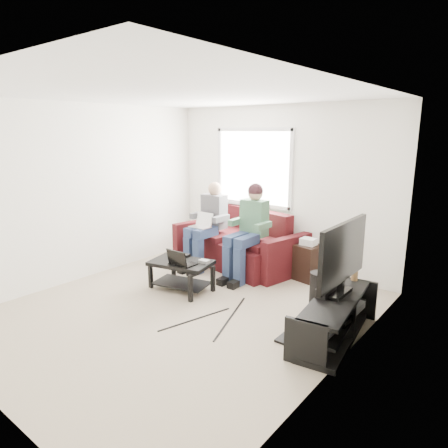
# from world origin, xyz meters

# --- Properties ---
(floor) EXTENTS (4.50, 4.50, 0.00)m
(floor) POSITION_xyz_m (0.00, 0.00, 0.00)
(floor) COLOR #C4AC98
(floor) RESTS_ON ground
(ceiling) EXTENTS (4.50, 4.50, 0.00)m
(ceiling) POSITION_xyz_m (0.00, 0.00, 2.60)
(ceiling) COLOR white
(ceiling) RESTS_ON wall_back
(wall_back) EXTENTS (4.50, 0.00, 4.50)m
(wall_back) POSITION_xyz_m (0.00, 2.25, 1.30)
(wall_back) COLOR white
(wall_back) RESTS_ON floor
(wall_left) EXTENTS (0.00, 4.50, 4.50)m
(wall_left) POSITION_xyz_m (-2.00, 0.00, 1.30)
(wall_left) COLOR white
(wall_left) RESTS_ON floor
(wall_right) EXTENTS (0.00, 4.50, 4.50)m
(wall_right) POSITION_xyz_m (2.00, 0.00, 1.30)
(wall_right) COLOR white
(wall_right) RESTS_ON floor
(window) EXTENTS (1.48, 0.04, 1.28)m
(window) POSITION_xyz_m (-0.50, 2.23, 1.60)
(window) COLOR white
(window) RESTS_ON wall_back
(sofa) EXTENTS (2.16, 1.26, 0.92)m
(sofa) POSITION_xyz_m (-0.45, 1.82, 0.34)
(sofa) COLOR #431013
(sofa) RESTS_ON floor
(person_left) EXTENTS (0.40, 0.70, 1.39)m
(person_left) POSITION_xyz_m (-0.85, 1.46, 0.77)
(person_left) COLOR navy
(person_left) RESTS_ON sofa
(person_right) EXTENTS (0.40, 0.71, 1.43)m
(person_right) POSITION_xyz_m (-0.05, 1.48, 0.83)
(person_right) COLOR navy
(person_right) RESTS_ON sofa
(laptop_silver) EXTENTS (0.38, 0.33, 0.24)m
(laptop_silver) POSITION_xyz_m (-0.85, 1.29, 0.76)
(laptop_silver) COLOR silver
(laptop_silver) RESTS_ON person_left
(coffee_table) EXTENTS (0.94, 0.69, 0.42)m
(coffee_table) POSITION_xyz_m (-0.49, 0.47, 0.31)
(coffee_table) COLOR black
(coffee_table) RESTS_ON floor
(laptop_black) EXTENTS (0.37, 0.28, 0.24)m
(laptop_black) POSITION_xyz_m (-0.37, 0.39, 0.54)
(laptop_black) COLOR black
(laptop_black) RESTS_ON coffee_table
(controller_a) EXTENTS (0.15, 0.10, 0.04)m
(controller_a) POSITION_xyz_m (-0.77, 0.59, 0.44)
(controller_a) COLOR silver
(controller_a) RESTS_ON coffee_table
(controller_b) EXTENTS (0.15, 0.10, 0.04)m
(controller_b) POSITION_xyz_m (-0.59, 0.65, 0.44)
(controller_b) COLOR black
(controller_b) RESTS_ON coffee_table
(controller_c) EXTENTS (0.15, 0.11, 0.04)m
(controller_c) POSITION_xyz_m (-0.19, 0.62, 0.44)
(controller_c) COLOR gray
(controller_c) RESTS_ON coffee_table
(tv_stand) EXTENTS (0.61, 1.46, 0.47)m
(tv_stand) POSITION_xyz_m (1.77, 0.53, 0.21)
(tv_stand) COLOR black
(tv_stand) RESTS_ON floor
(tv) EXTENTS (0.12, 1.10, 0.81)m
(tv) POSITION_xyz_m (1.77, 0.63, 0.93)
(tv) COLOR black
(tv) RESTS_ON tv_stand
(soundbar) EXTENTS (0.12, 0.50, 0.10)m
(soundbar) POSITION_xyz_m (1.65, 0.63, 0.52)
(soundbar) COLOR black
(soundbar) RESTS_ON tv_stand
(drink_cup) EXTENTS (0.08, 0.08, 0.12)m
(drink_cup) POSITION_xyz_m (1.72, 1.16, 0.53)
(drink_cup) COLOR #9A7142
(drink_cup) RESTS_ON tv_stand
(console_white) EXTENTS (0.30, 0.22, 0.06)m
(console_white) POSITION_xyz_m (1.77, 0.13, 0.28)
(console_white) COLOR silver
(console_white) RESTS_ON tv_stand
(console_grey) EXTENTS (0.34, 0.26, 0.08)m
(console_grey) POSITION_xyz_m (1.77, 0.83, 0.29)
(console_grey) COLOR gray
(console_grey) RESTS_ON tv_stand
(console_black) EXTENTS (0.38, 0.30, 0.07)m
(console_black) POSITION_xyz_m (1.77, 0.48, 0.28)
(console_black) COLOR black
(console_black) RESTS_ON tv_stand
(subwoofer) EXTENTS (0.23, 0.23, 0.53)m
(subwoofer) POSITION_xyz_m (1.37, 0.96, 0.27)
(subwoofer) COLOR black
(subwoofer) RESTS_ON floor
(keyboard_floor) EXTENTS (0.17, 0.48, 0.03)m
(keyboard_floor) POSITION_xyz_m (1.38, 0.28, 0.01)
(keyboard_floor) COLOR black
(keyboard_floor) RESTS_ON floor
(end_table) EXTENTS (0.36, 0.36, 0.64)m
(end_table) POSITION_xyz_m (0.72, 1.94, 0.29)
(end_table) COLOR black
(end_table) RESTS_ON floor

